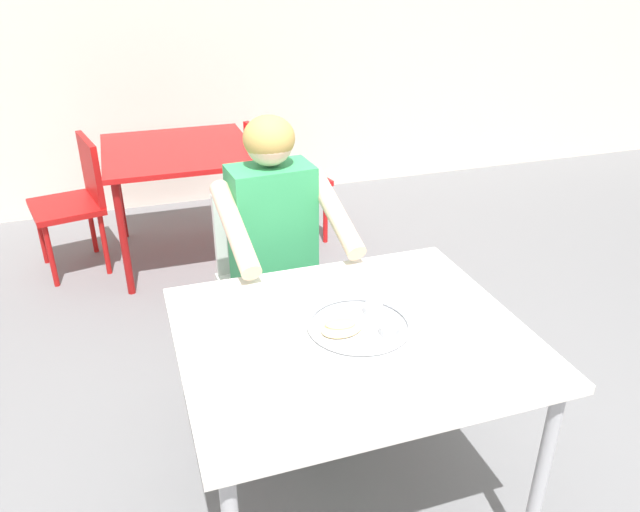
% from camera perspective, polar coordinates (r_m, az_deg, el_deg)
% --- Properties ---
extents(table_foreground, '(1.08, 0.92, 0.74)m').
position_cam_1_polar(table_foreground, '(1.97, 2.99, -8.82)').
color(table_foreground, silver).
rests_on(table_foreground, ground).
extents(thali_tray, '(0.33, 0.33, 0.03)m').
position_cam_1_polar(thali_tray, '(1.94, 3.74, -6.47)').
color(thali_tray, '#B7BABF').
rests_on(thali_tray, table_foreground).
extents(chair_foreground, '(0.45, 0.44, 0.86)m').
position_cam_1_polar(chair_foreground, '(2.77, -5.07, -1.30)').
color(chair_foreground, silver).
rests_on(chair_foreground, ground).
extents(diner_foreground, '(0.52, 0.57, 1.24)m').
position_cam_1_polar(diner_foreground, '(2.48, -3.80, 1.30)').
color(diner_foreground, '#252525').
rests_on(diner_foreground, ground).
extents(table_background_red, '(0.90, 0.96, 0.73)m').
position_cam_1_polar(table_background_red, '(3.91, -13.07, 8.76)').
color(table_background_red, '#B71414').
rests_on(table_background_red, ground).
extents(chair_red_left, '(0.48, 0.51, 0.82)m').
position_cam_1_polar(chair_red_left, '(4.00, -21.82, 5.33)').
color(chair_red_left, '#AD1312').
rests_on(chair_red_left, ground).
extents(chair_red_right, '(0.52, 0.52, 0.81)m').
position_cam_1_polar(chair_red_right, '(4.06, -3.90, 7.60)').
color(chair_red_right, red).
rests_on(chair_red_right, ground).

